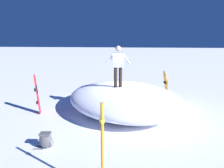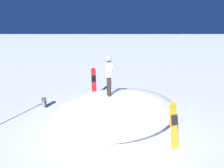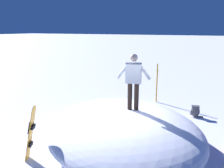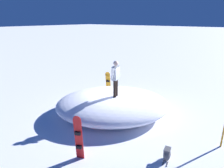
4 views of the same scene
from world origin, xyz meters
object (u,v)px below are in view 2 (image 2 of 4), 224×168
Objects in this scene: snowboarder_standing at (109,73)px; snowboard_secondary_upright at (174,124)px; snowboard_primary_upright at (94,81)px; backpack_far at (169,110)px; backpack_near at (44,103)px.

snowboarder_standing is 1.09× the size of snowboard_secondary_upright.
snowboard_primary_upright is (3.21, 0.91, -1.21)m from snowboarder_standing.
snowboard_primary_upright is at bearing 53.76° from backpack_far.
snowboard_secondary_upright is (-2.06, -2.14, -1.27)m from snowboarder_standing.
backpack_near is (1.41, 3.26, -1.83)m from snowboarder_standing.
snowboarder_standing is at bearing 100.59° from backpack_far.
snowboard_secondary_upright is at bearing -149.90° from snowboard_primary_upright.
snowboarder_standing is 3.07× the size of backpack_near.
snowboard_primary_upright is 2.78× the size of backpack_far.
backpack_near reaches higher than backpack_far.
snowboarder_standing reaches higher than backpack_far.
backpack_near is (-1.80, 2.35, -0.62)m from snowboard_primary_upright.
snowboard_secondary_upright is 2.72m from backpack_far.
backpack_far is at bearing -98.46° from backpack_near.
snowboarder_standing is 4.00m from backpack_near.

